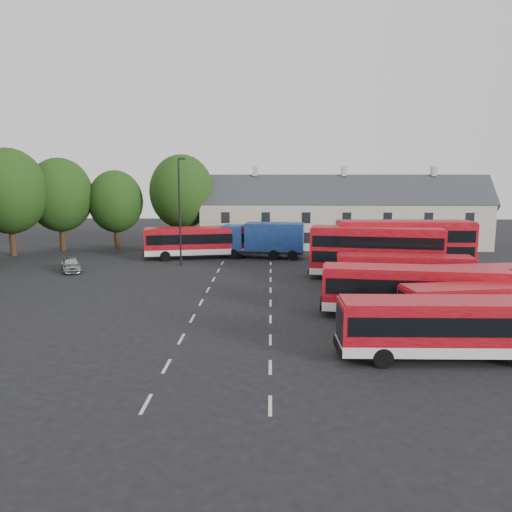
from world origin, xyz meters
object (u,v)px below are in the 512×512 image
Objects in this scene: bus_row_a at (450,324)px; box_truck at (264,238)px; silver_car at (71,264)px; lamppost at (180,209)px; bus_dd_south at (376,250)px.

box_truck reaches higher than bus_row_a.
bus_row_a is at bearing -64.71° from silver_car.
silver_car is 0.37× the size of lamppost.
lamppost is (9.86, 3.57, 5.03)m from silver_car.
bus_row_a is 1.02× the size of lamppost.
bus_dd_south reaches higher than box_truck.
lamppost reaches higher than bus_dd_south.
box_truck is at bearing 140.36° from bus_dd_south.
box_truck is 10.23m from lamppost.
bus_dd_south is 1.07× the size of lamppost.
bus_dd_south is 28.21m from silver_car.
lamppost is at bearing -144.33° from box_truck.
bus_dd_south is at bearing -32.26° from silver_car.
box_truck is at bearing 106.77° from bus_row_a.
box_truck is (-9.53, 30.21, 0.33)m from bus_row_a.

